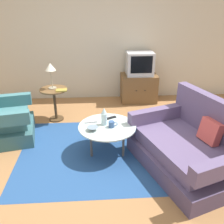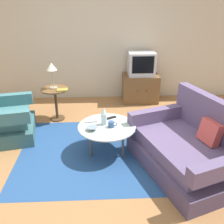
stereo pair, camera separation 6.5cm
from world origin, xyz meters
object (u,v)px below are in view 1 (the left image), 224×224
(tv_remote_silver, at_px, (91,122))
(couch, at_px, (190,148))
(book, at_px, (61,90))
(armchair, at_px, (3,122))
(tv_stand, at_px, (139,88))
(mug, at_px, (112,124))
(side_table, at_px, (54,98))
(television, at_px, (140,64))
(vase, at_px, (104,117))
(coffee_table, at_px, (107,128))
(tv_remote_dark, at_px, (111,118))
(table_lamp, at_px, (50,69))
(bowl, at_px, (93,129))

(tv_remote_silver, bearing_deg, couch, 146.46)
(book, bearing_deg, couch, -44.31)
(armchair, bearing_deg, couch, 59.75)
(tv_stand, bearing_deg, couch, -82.86)
(couch, xyz_separation_m, mug, (-1.03, 0.40, 0.19))
(armchair, bearing_deg, side_table, 118.62)
(television, xyz_separation_m, vase, (-0.83, -1.93, -0.28))
(television, relative_size, mug, 4.25)
(vase, height_order, mug, vase)
(coffee_table, bearing_deg, tv_remote_dark, 73.14)
(coffee_table, relative_size, table_lamp, 1.79)
(mug, bearing_deg, television, 70.12)
(coffee_table, xyz_separation_m, book, (-0.77, 1.04, 0.22))
(coffee_table, bearing_deg, couch, -21.92)
(couch, bearing_deg, tv_remote_dark, 36.78)
(tv_stand, height_order, bowl, tv_stand)
(armchair, distance_m, coffee_table, 1.77)
(vase, xyz_separation_m, tv_remote_silver, (-0.19, 0.08, -0.12))
(coffee_table, relative_size, tv_stand, 1.09)
(table_lamp, height_order, bowl, table_lamp)
(armchair, relative_size, mug, 7.88)
(couch, xyz_separation_m, book, (-1.86, 1.48, 0.33))
(bowl, bearing_deg, tv_remote_silver, 96.29)
(bowl, bearing_deg, television, 64.41)
(bowl, distance_m, tv_remote_silver, 0.24)
(table_lamp, height_order, mug, table_lamp)
(vase, bearing_deg, armchair, 164.05)
(armchair, xyz_separation_m, couch, (2.78, -0.96, -0.00))
(tv_remote_silver, xyz_separation_m, book, (-0.53, 0.92, 0.18))
(table_lamp, distance_m, vase, 1.51)
(couch, bearing_deg, tv_remote_silver, 47.52)
(armchair, height_order, tv_remote_silver, armchair)
(armchair, relative_size, tv_remote_silver, 5.66)
(armchair, relative_size, television, 1.85)
(mug, bearing_deg, book, 127.60)
(side_table, xyz_separation_m, mug, (0.99, -1.19, 0.04))
(side_table, distance_m, vase, 1.42)
(mug, xyz_separation_m, tv_remote_silver, (-0.30, 0.16, -0.04))
(coffee_table, distance_m, vase, 0.18)
(coffee_table, height_order, bowl, bowl)
(side_table, distance_m, table_lamp, 0.55)
(mug, height_order, bowl, mug)
(tv_stand, relative_size, tv_remote_dark, 4.71)
(tv_remote_dark, height_order, tv_remote_silver, same)
(tv_stand, distance_m, table_lamp, 2.03)
(television, height_order, mug, television)
(side_table, height_order, book, book)
(armchair, relative_size, bowl, 6.59)
(mug, relative_size, book, 0.63)
(vase, bearing_deg, tv_remote_dark, 59.28)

